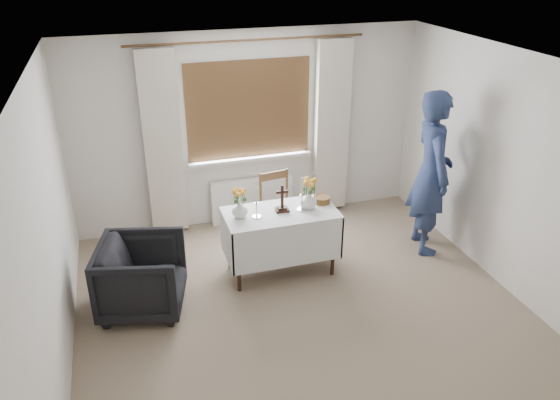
# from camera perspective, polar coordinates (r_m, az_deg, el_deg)

# --- Properties ---
(ground) EXTENTS (5.00, 5.00, 0.00)m
(ground) POSITION_cam_1_polar(r_m,az_deg,el_deg) (5.51, 3.55, -13.32)
(ground) COLOR gray
(ground) RESTS_ON ground
(altar_table) EXTENTS (1.24, 0.64, 0.76)m
(altar_table) POSITION_cam_1_polar(r_m,az_deg,el_deg) (6.14, 0.06, -4.43)
(altar_table) COLOR silver
(altar_table) RESTS_ON ground
(wooden_chair) EXTENTS (0.47, 0.47, 0.90)m
(wooden_chair) POSITION_cam_1_polar(r_m,az_deg,el_deg) (6.69, -0.01, -1.04)
(wooden_chair) COLOR #53331C
(wooden_chair) RESTS_ON ground
(armchair) EXTENTS (1.00, 0.99, 0.76)m
(armchair) POSITION_cam_1_polar(r_m,az_deg,el_deg) (5.73, -14.21, -7.75)
(armchair) COLOR black
(armchair) RESTS_ON ground
(person) EXTENTS (0.61, 0.80, 1.97)m
(person) POSITION_cam_1_polar(r_m,az_deg,el_deg) (6.61, 15.51, 2.73)
(person) COLOR navy
(person) RESTS_ON ground
(radiator) EXTENTS (1.10, 0.10, 0.60)m
(radiator) POSITION_cam_1_polar(r_m,az_deg,el_deg) (7.31, -2.94, 0.06)
(radiator) COLOR white
(radiator) RESTS_ON ground
(wooden_cross) EXTENTS (0.15, 0.11, 0.31)m
(wooden_cross) POSITION_cam_1_polar(r_m,az_deg,el_deg) (5.90, 0.23, 0.17)
(wooden_cross) COLOR black
(wooden_cross) RESTS_ON altar_table
(candlestick_left) EXTENTS (0.12, 0.12, 0.35)m
(candlestick_left) POSITION_cam_1_polar(r_m,az_deg,el_deg) (5.77, -2.48, -0.24)
(candlestick_left) COLOR silver
(candlestick_left) RESTS_ON altar_table
(candlestick_right) EXTENTS (0.11, 0.11, 0.39)m
(candlestick_right) POSITION_cam_1_polar(r_m,az_deg,el_deg) (5.92, 2.31, 0.63)
(candlestick_right) COLOR silver
(candlestick_right) RESTS_ON altar_table
(flower_vase_left) EXTENTS (0.22, 0.22, 0.18)m
(flower_vase_left) POSITION_cam_1_polar(r_m,az_deg,el_deg) (5.83, -4.22, -0.99)
(flower_vase_left) COLOR silver
(flower_vase_left) RESTS_ON altar_table
(flower_vase_right) EXTENTS (0.23, 0.23, 0.19)m
(flower_vase_right) POSITION_cam_1_polar(r_m,az_deg,el_deg) (6.01, 3.01, -0.03)
(flower_vase_right) COLOR silver
(flower_vase_right) RESTS_ON altar_table
(wicker_basket) EXTENTS (0.24, 0.24, 0.07)m
(wicker_basket) POSITION_cam_1_polar(r_m,az_deg,el_deg) (6.17, 4.40, 0.04)
(wicker_basket) COLOR brown
(wicker_basket) RESTS_ON altar_table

